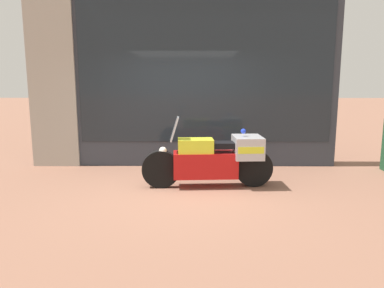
% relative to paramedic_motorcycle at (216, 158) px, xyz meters
% --- Properties ---
extents(ground_plane, '(60.00, 60.00, 0.00)m').
position_rel_paramedic_motorcycle_xyz_m(ground_plane, '(-0.62, -0.23, -0.52)').
color(ground_plane, '#8E604C').
extents(shop_building, '(6.58, 0.55, 4.00)m').
position_rel_paramedic_motorcycle_xyz_m(shop_building, '(-1.07, 1.77, 1.48)').
color(shop_building, '#333842').
rests_on(shop_building, ground).
extents(window_display, '(5.13, 0.30, 1.82)m').
position_rel_paramedic_motorcycle_xyz_m(window_display, '(-0.19, 1.80, -0.08)').
color(window_display, slate).
rests_on(window_display, ground).
extents(paramedic_motorcycle, '(2.31, 0.66, 1.25)m').
position_rel_paramedic_motorcycle_xyz_m(paramedic_motorcycle, '(0.00, 0.00, 0.00)').
color(paramedic_motorcycle, black).
rests_on(paramedic_motorcycle, ground).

